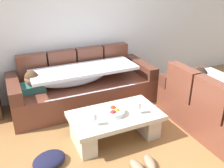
{
  "coord_description": "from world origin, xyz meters",
  "views": [
    {
      "loc": [
        -1.26,
        -2.02,
        2.08
      ],
      "look_at": [
        0.14,
        1.06,
        0.55
      ],
      "focal_mm": 39.51,
      "sensor_mm": 36.0,
      "label": 1
    }
  ],
  "objects_px": {
    "couch_along_wall": "(81,86)",
    "wine_glass_near_left": "(94,117)",
    "coffee_table": "(115,123)",
    "wine_glass_near_right": "(138,106)",
    "pair_of_shoes": "(144,165)",
    "crumpled_garment": "(49,160)",
    "fruit_bowl": "(114,112)"
  },
  "relations": [
    {
      "from": "fruit_bowl",
      "to": "wine_glass_near_right",
      "type": "height_order",
      "value": "wine_glass_near_right"
    },
    {
      "from": "wine_glass_near_right",
      "to": "pair_of_shoes",
      "type": "relative_size",
      "value": 0.51
    },
    {
      "from": "coffee_table",
      "to": "fruit_bowl",
      "type": "distance_m",
      "value": 0.18
    },
    {
      "from": "wine_glass_near_right",
      "to": "crumpled_garment",
      "type": "xyz_separation_m",
      "value": [
        -1.21,
        -0.03,
        -0.44
      ]
    },
    {
      "from": "coffee_table",
      "to": "couch_along_wall",
      "type": "bearing_deg",
      "value": 95.69
    },
    {
      "from": "coffee_table",
      "to": "fruit_bowl",
      "type": "bearing_deg",
      "value": -152.29
    },
    {
      "from": "wine_glass_near_right",
      "to": "pair_of_shoes",
      "type": "bearing_deg",
      "value": -112.23
    },
    {
      "from": "couch_along_wall",
      "to": "wine_glass_near_left",
      "type": "xyz_separation_m",
      "value": [
        -0.23,
        -1.25,
        0.17
      ]
    },
    {
      "from": "wine_glass_near_left",
      "to": "wine_glass_near_right",
      "type": "distance_m",
      "value": 0.62
    },
    {
      "from": "wine_glass_near_right",
      "to": "crumpled_garment",
      "type": "height_order",
      "value": "wine_glass_near_right"
    },
    {
      "from": "couch_along_wall",
      "to": "fruit_bowl",
      "type": "xyz_separation_m",
      "value": [
        0.09,
        -1.12,
        0.09
      ]
    },
    {
      "from": "coffee_table",
      "to": "wine_glass_near_left",
      "type": "xyz_separation_m",
      "value": [
        -0.35,
        -0.14,
        0.26
      ]
    },
    {
      "from": "fruit_bowl",
      "to": "crumpled_garment",
      "type": "xyz_separation_m",
      "value": [
        -0.91,
        -0.14,
        -0.36
      ]
    },
    {
      "from": "wine_glass_near_left",
      "to": "coffee_table",
      "type": "bearing_deg",
      "value": 21.49
    },
    {
      "from": "coffee_table",
      "to": "wine_glass_near_left",
      "type": "bearing_deg",
      "value": -158.51
    },
    {
      "from": "fruit_bowl",
      "to": "pair_of_shoes",
      "type": "height_order",
      "value": "fruit_bowl"
    },
    {
      "from": "wine_glass_near_left",
      "to": "wine_glass_near_right",
      "type": "relative_size",
      "value": 1.0
    },
    {
      "from": "coffee_table",
      "to": "pair_of_shoes",
      "type": "bearing_deg",
      "value": -85.34
    },
    {
      "from": "fruit_bowl",
      "to": "crumpled_garment",
      "type": "distance_m",
      "value": 0.99
    },
    {
      "from": "fruit_bowl",
      "to": "wine_glass_near_left",
      "type": "relative_size",
      "value": 1.69
    },
    {
      "from": "couch_along_wall",
      "to": "pair_of_shoes",
      "type": "bearing_deg",
      "value": -84.69
    },
    {
      "from": "wine_glass_near_right",
      "to": "couch_along_wall",
      "type": "bearing_deg",
      "value": 107.55
    },
    {
      "from": "couch_along_wall",
      "to": "wine_glass_near_left",
      "type": "relative_size",
      "value": 14.2
    },
    {
      "from": "coffee_table",
      "to": "crumpled_garment",
      "type": "distance_m",
      "value": 0.96
    },
    {
      "from": "coffee_table",
      "to": "pair_of_shoes",
      "type": "height_order",
      "value": "coffee_table"
    },
    {
      "from": "couch_along_wall",
      "to": "coffee_table",
      "type": "height_order",
      "value": "couch_along_wall"
    },
    {
      "from": "wine_glass_near_right",
      "to": "pair_of_shoes",
      "type": "distance_m",
      "value": 0.74
    },
    {
      "from": "fruit_bowl",
      "to": "wine_glass_near_right",
      "type": "xyz_separation_m",
      "value": [
        0.3,
        -0.11,
        0.08
      ]
    },
    {
      "from": "pair_of_shoes",
      "to": "crumpled_garment",
      "type": "distance_m",
      "value": 1.11
    },
    {
      "from": "couch_along_wall",
      "to": "wine_glass_near_left",
      "type": "distance_m",
      "value": 1.28
    },
    {
      "from": "coffee_table",
      "to": "pair_of_shoes",
      "type": "xyz_separation_m",
      "value": [
        0.05,
        -0.66,
        -0.19
      ]
    },
    {
      "from": "couch_along_wall",
      "to": "coffee_table",
      "type": "relative_size",
      "value": 1.96
    }
  ]
}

